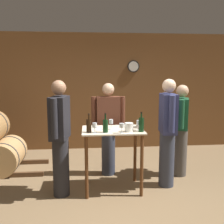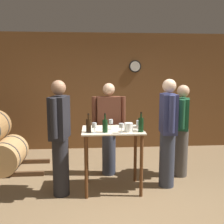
# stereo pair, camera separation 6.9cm
# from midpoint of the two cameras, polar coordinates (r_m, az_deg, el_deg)

# --- Properties ---
(ground_plane) EXTENTS (14.00, 14.00, 0.00)m
(ground_plane) POSITION_cam_midpoint_polar(r_m,az_deg,el_deg) (3.90, 2.53, -19.03)
(ground_plane) COLOR brown
(back_wall) EXTENTS (8.40, 0.08, 2.70)m
(back_wall) POSITION_cam_midpoint_polar(r_m,az_deg,el_deg) (6.18, -0.43, 4.40)
(back_wall) COLOR brown
(back_wall) RESTS_ON ground_plane
(tasting_table) EXTENTS (0.92, 0.66, 0.96)m
(tasting_table) POSITION_cam_midpoint_polar(r_m,az_deg,el_deg) (4.01, 0.60, -6.85)
(tasting_table) COLOR beige
(tasting_table) RESTS_ON ground_plane
(wine_bottle_far_left) EXTENTS (0.07, 0.07, 0.27)m
(wine_bottle_far_left) POSITION_cam_midpoint_polar(r_m,az_deg,el_deg) (3.77, -4.60, -2.87)
(wine_bottle_far_left) COLOR black
(wine_bottle_far_left) RESTS_ON tasting_table
(wine_bottle_left) EXTENTS (0.08, 0.08, 0.28)m
(wine_bottle_left) POSITION_cam_midpoint_polar(r_m,az_deg,el_deg) (3.75, -0.99, -2.94)
(wine_bottle_left) COLOR black
(wine_bottle_left) RESTS_ON tasting_table
(wine_bottle_center) EXTENTS (0.08, 0.08, 0.29)m
(wine_bottle_center) POSITION_cam_midpoint_polar(r_m,az_deg,el_deg) (3.81, 6.83, -2.68)
(wine_bottle_center) COLOR black
(wine_bottle_center) RESTS_ON tasting_table
(wine_glass_near_left) EXTENTS (0.07, 0.07, 0.15)m
(wine_glass_near_left) POSITION_cam_midpoint_polar(r_m,az_deg,el_deg) (3.73, -3.35, -2.97)
(wine_glass_near_left) COLOR silver
(wine_glass_near_left) RESTS_ON tasting_table
(wine_glass_near_center) EXTENTS (0.06, 0.06, 0.16)m
(wine_glass_near_center) POSITION_cam_midpoint_polar(r_m,az_deg,el_deg) (3.93, 0.25, -2.19)
(wine_glass_near_center) COLOR silver
(wine_glass_near_center) RESTS_ON tasting_table
(wine_glass_near_right) EXTENTS (0.07, 0.07, 0.14)m
(wine_glass_near_right) POSITION_cam_midpoint_polar(r_m,az_deg,el_deg) (3.69, 2.60, -3.02)
(wine_glass_near_right) COLOR silver
(wine_glass_near_right) RESTS_ON tasting_table
(wine_glass_far_side) EXTENTS (0.07, 0.07, 0.15)m
(wine_glass_far_side) POSITION_cam_midpoint_polar(r_m,az_deg,el_deg) (3.89, 6.31, -2.41)
(wine_glass_far_side) COLOR silver
(wine_glass_far_side) RESTS_ON tasting_table
(ice_bucket) EXTENTS (0.13, 0.13, 0.13)m
(ice_bucket) POSITION_cam_midpoint_polar(r_m,az_deg,el_deg) (3.80, 4.17, -3.35)
(ice_bucket) COLOR white
(ice_bucket) RESTS_ON tasting_table
(person_host) EXTENTS (0.25, 0.59, 1.71)m
(person_host) POSITION_cam_midpoint_polar(r_m,az_deg,el_deg) (4.19, 12.52, -4.01)
(person_host) COLOR #333847
(person_host) RESTS_ON ground_plane
(person_visitor_with_scarf) EXTENTS (0.34, 0.56, 1.60)m
(person_visitor_with_scarf) POSITION_cam_midpoint_polar(r_m,az_deg,el_deg) (4.70, 15.33, -3.54)
(person_visitor_with_scarf) COLOR #4C4742
(person_visitor_with_scarf) RESTS_ON ground_plane
(person_visitor_bearded) EXTENTS (0.59, 0.24, 1.63)m
(person_visitor_bearded) POSITION_cam_midpoint_polar(r_m,az_deg,el_deg) (4.60, -0.27, -3.30)
(person_visitor_bearded) COLOR #333847
(person_visitor_bearded) RESTS_ON ground_plane
(person_visitor_near_door) EXTENTS (0.29, 0.58, 1.70)m
(person_visitor_near_door) POSITION_cam_midpoint_polar(r_m,az_deg,el_deg) (3.87, -10.78, -5.11)
(person_visitor_near_door) COLOR #232328
(person_visitor_near_door) RESTS_ON ground_plane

